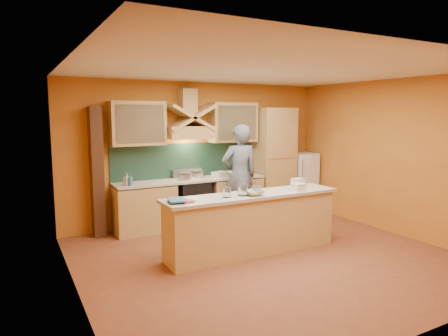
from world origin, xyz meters
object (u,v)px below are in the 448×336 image
fridge (301,182)px  mixing_bowl (254,193)px  person (239,176)px  stove (192,203)px  kitchen_scale (256,190)px

fridge → mixing_bowl: bearing=-141.7°
fridge → mixing_bowl: size_ratio=4.37×
fridge → person: person is taller
stove → kitchen_scale: (0.29, -1.87, 0.54)m
person → kitchen_scale: bearing=75.8°
person → mixing_bowl: size_ratio=6.64×
stove → person: bearing=-31.5°
stove → fridge: size_ratio=0.69×
fridge → person: size_ratio=0.66×
fridge → person: 1.99m
fridge → mixing_bowl: (-2.55, -2.01, 0.33)m
fridge → person: (-1.90, -0.49, 0.34)m
person → mixing_bowl: (-0.65, -1.53, -0.01)m
stove → kitchen_scale: size_ratio=8.36×
stove → fridge: 2.71m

